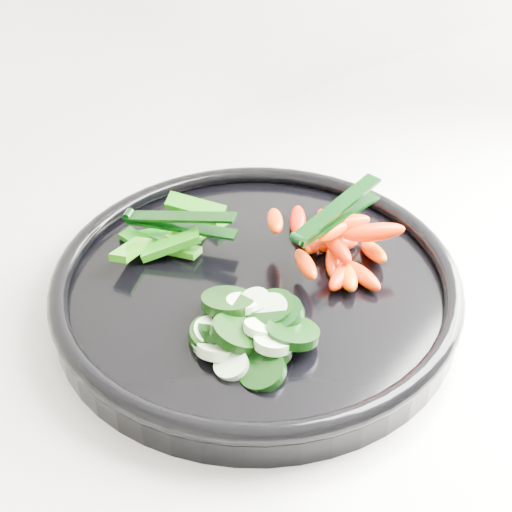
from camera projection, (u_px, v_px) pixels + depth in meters
veggie_tray at (256, 286)px, 0.66m from camera, size 0.45×0.45×0.04m
cucumber_pile at (243, 331)px, 0.59m from camera, size 0.11×0.13×0.04m
carrot_pile at (334, 243)px, 0.67m from camera, size 0.12×0.15×0.06m
pepper_pile at (176, 234)px, 0.70m from camera, size 0.14×0.09×0.04m
tong_carrot at (334, 214)px, 0.65m from camera, size 0.11×0.03×0.02m
tong_pepper at (177, 221)px, 0.69m from camera, size 0.08×0.10×0.02m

